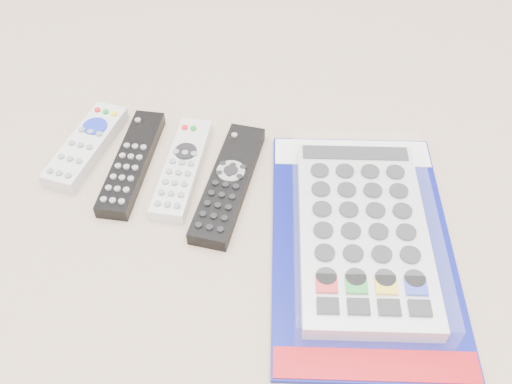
% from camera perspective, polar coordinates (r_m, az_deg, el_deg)
% --- Properties ---
extents(remote_small_grey, '(0.07, 0.17, 0.03)m').
position_cam_1_polar(remote_small_grey, '(0.87, -16.60, 4.47)').
color(remote_small_grey, silver).
rests_on(remote_small_grey, ground).
extents(remote_slim_black, '(0.06, 0.20, 0.02)m').
position_cam_1_polar(remote_slim_black, '(0.83, -12.31, 2.91)').
color(remote_slim_black, black).
rests_on(remote_slim_black, ground).
extents(remote_silver_dvd, '(0.06, 0.19, 0.02)m').
position_cam_1_polar(remote_silver_dvd, '(0.81, -7.38, 2.41)').
color(remote_silver_dvd, silver).
rests_on(remote_silver_dvd, ground).
extents(remote_large_black, '(0.06, 0.21, 0.02)m').
position_cam_1_polar(remote_large_black, '(0.78, -2.75, 0.92)').
color(remote_large_black, black).
rests_on(remote_large_black, ground).
extents(jumbo_remote_packaged, '(0.29, 0.41, 0.05)m').
position_cam_1_polar(jumbo_remote_packaged, '(0.73, 10.65, -3.77)').
color(jumbo_remote_packaged, navy).
rests_on(jumbo_remote_packaged, ground).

